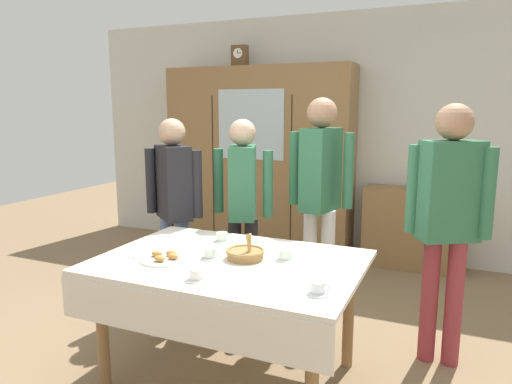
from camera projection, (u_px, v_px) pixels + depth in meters
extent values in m
plane|color=#846B4C|center=(244.00, 360.00, 3.15)|extent=(12.00, 12.00, 0.00)
cube|color=silver|center=(342.00, 137.00, 5.31)|extent=(6.40, 0.10, 2.70)
cylinder|color=olive|center=(102.00, 330.00, 2.79)|extent=(0.07, 0.07, 0.74)
cylinder|color=olive|center=(312.00, 379.00, 2.29)|extent=(0.07, 0.07, 0.74)
cylinder|color=olive|center=(178.00, 284.00, 3.53)|extent=(0.07, 0.07, 0.74)
cylinder|color=olive|center=(349.00, 313.00, 3.02)|extent=(0.07, 0.07, 0.74)
cube|color=silver|center=(230.00, 262.00, 2.84)|extent=(1.57, 1.10, 0.03)
cube|color=silver|center=(181.00, 320.00, 2.37)|extent=(1.57, 0.01, 0.24)
cube|color=olive|center=(259.00, 161.00, 5.44)|extent=(2.17, 0.45, 2.13)
cube|color=silver|center=(250.00, 125.00, 5.16)|extent=(0.78, 0.01, 0.77)
cube|color=black|center=(213.00, 170.00, 5.44)|extent=(0.01, 0.01, 1.70)
cube|color=black|center=(291.00, 175.00, 5.07)|extent=(0.01, 0.01, 1.70)
cube|color=brown|center=(240.00, 56.00, 5.33)|extent=(0.18, 0.10, 0.24)
cylinder|color=white|center=(238.00, 53.00, 5.27)|extent=(0.11, 0.01, 0.11)
cube|color=black|center=(238.00, 52.00, 5.26)|extent=(0.00, 0.00, 0.04)
cube|color=black|center=(239.00, 53.00, 5.26)|extent=(0.05, 0.00, 0.00)
cube|color=olive|center=(413.00, 229.00, 4.92)|extent=(1.01, 0.35, 0.85)
cube|color=#99332D|center=(415.00, 188.00, 4.85)|extent=(0.15, 0.21, 0.03)
cube|color=#B29333|center=(415.00, 185.00, 4.84)|extent=(0.13, 0.19, 0.03)
cylinder|color=silver|center=(210.00, 258.00, 2.86)|extent=(0.13, 0.13, 0.01)
cylinder|color=silver|center=(210.00, 253.00, 2.86)|extent=(0.08, 0.08, 0.05)
torus|color=silver|center=(215.00, 253.00, 2.84)|extent=(0.04, 0.01, 0.04)
cylinder|color=#47230F|center=(210.00, 249.00, 2.85)|extent=(0.06, 0.06, 0.01)
cylinder|color=silver|center=(285.00, 259.00, 2.83)|extent=(0.13, 0.13, 0.01)
cylinder|color=silver|center=(285.00, 254.00, 2.82)|extent=(0.08, 0.08, 0.05)
torus|color=silver|center=(291.00, 255.00, 2.81)|extent=(0.04, 0.01, 0.04)
cylinder|color=#47230F|center=(285.00, 251.00, 2.82)|extent=(0.06, 0.06, 0.01)
cylinder|color=silver|center=(222.00, 241.00, 3.23)|extent=(0.13, 0.13, 0.01)
cylinder|color=silver|center=(222.00, 236.00, 3.22)|extent=(0.08, 0.08, 0.05)
torus|color=silver|center=(227.00, 236.00, 3.21)|extent=(0.04, 0.01, 0.04)
cylinder|color=white|center=(318.00, 293.00, 2.32)|extent=(0.13, 0.13, 0.01)
cylinder|color=white|center=(318.00, 287.00, 2.31)|extent=(0.08, 0.08, 0.05)
torus|color=white|center=(325.00, 287.00, 2.30)|extent=(0.04, 0.01, 0.04)
cylinder|color=#47230F|center=(318.00, 283.00, 2.31)|extent=(0.06, 0.06, 0.01)
cylinder|color=white|center=(196.00, 279.00, 2.50)|extent=(0.13, 0.13, 0.01)
cylinder|color=white|center=(196.00, 274.00, 2.49)|extent=(0.08, 0.08, 0.05)
torus|color=white|center=(203.00, 274.00, 2.48)|extent=(0.04, 0.01, 0.04)
cylinder|color=#9E7542|center=(245.00, 255.00, 2.85)|extent=(0.22, 0.22, 0.05)
torus|color=#9E7542|center=(245.00, 251.00, 2.84)|extent=(0.24, 0.24, 0.02)
cylinder|color=tan|center=(248.00, 244.00, 2.81)|extent=(0.04, 0.02, 0.12)
cylinder|color=tan|center=(250.00, 244.00, 2.82)|extent=(0.02, 0.02, 0.12)
cylinder|color=tan|center=(250.00, 243.00, 2.84)|extent=(0.03, 0.03, 0.12)
cylinder|color=white|center=(164.00, 259.00, 2.82)|extent=(0.28, 0.28, 0.01)
ellipsoid|color=#BC7F3D|center=(173.00, 256.00, 2.81)|extent=(0.07, 0.05, 0.04)
ellipsoid|color=#BC7F3D|center=(171.00, 253.00, 2.86)|extent=(0.07, 0.05, 0.04)
ellipsoid|color=#BC7F3D|center=(157.00, 254.00, 2.85)|extent=(0.07, 0.05, 0.04)
ellipsoid|color=#BC7F3D|center=(159.00, 259.00, 2.76)|extent=(0.07, 0.05, 0.04)
cube|color=silver|center=(126.00, 257.00, 2.88)|extent=(0.10, 0.01, 0.00)
ellipsoid|color=silver|center=(133.00, 258.00, 2.86)|extent=(0.03, 0.02, 0.01)
cube|color=silver|center=(308.00, 255.00, 2.93)|extent=(0.10, 0.01, 0.00)
ellipsoid|color=silver|center=(316.00, 255.00, 2.91)|extent=(0.03, 0.02, 0.01)
cube|color=silver|center=(195.00, 238.00, 3.31)|extent=(0.10, 0.01, 0.00)
ellipsoid|color=silver|center=(202.00, 238.00, 3.28)|extent=(0.03, 0.02, 0.01)
cylinder|color=silver|center=(310.00, 260.00, 3.86)|extent=(0.11, 0.11, 0.87)
cylinder|color=silver|center=(327.00, 263.00, 3.80)|extent=(0.11, 0.11, 0.87)
cube|color=#33704C|center=(321.00, 170.00, 3.70)|extent=(0.27, 0.39, 0.65)
sphere|color=tan|center=(322.00, 113.00, 3.62)|extent=(0.23, 0.23, 0.23)
cylinder|color=#33704C|center=(294.00, 168.00, 3.79)|extent=(0.08, 0.08, 0.59)
cylinder|color=#33704C|center=(348.00, 171.00, 3.61)|extent=(0.08, 0.08, 0.59)
cylinder|color=slate|center=(168.00, 263.00, 3.91)|extent=(0.11, 0.11, 0.79)
cylinder|color=slate|center=(184.00, 266.00, 3.85)|extent=(0.11, 0.11, 0.79)
cube|color=#232328|center=(173.00, 182.00, 3.76)|extent=(0.40, 0.38, 0.59)
sphere|color=tan|center=(172.00, 132.00, 3.69)|extent=(0.21, 0.21, 0.21)
cylinder|color=#232328|center=(151.00, 181.00, 3.85)|extent=(0.08, 0.08, 0.53)
cylinder|color=#232328|center=(197.00, 184.00, 3.67)|extent=(0.08, 0.08, 0.53)
cylinder|color=#933338|center=(429.00, 300.00, 3.10)|extent=(0.11, 0.11, 0.84)
cylinder|color=#933338|center=(454.00, 304.00, 3.04)|extent=(0.11, 0.11, 0.84)
cube|color=#33704C|center=(450.00, 191.00, 2.94)|extent=(0.41, 0.36, 0.63)
sphere|color=tan|center=(455.00, 122.00, 2.86)|extent=(0.23, 0.23, 0.23)
cylinder|color=#33704C|center=(413.00, 189.00, 3.03)|extent=(0.08, 0.08, 0.57)
cylinder|color=#33704C|center=(489.00, 194.00, 2.85)|extent=(0.08, 0.08, 0.57)
cylinder|color=#232328|center=(235.00, 262.00, 3.94)|extent=(0.11, 0.11, 0.78)
cylinder|color=#232328|center=(251.00, 265.00, 3.88)|extent=(0.11, 0.11, 0.78)
cube|color=#33704C|center=(243.00, 182.00, 3.79)|extent=(0.31, 0.41, 0.59)
sphere|color=#DBB293|center=(242.00, 132.00, 3.72)|extent=(0.21, 0.21, 0.21)
cylinder|color=#33704C|center=(219.00, 181.00, 3.87)|extent=(0.08, 0.08, 0.53)
cylinder|color=#33704C|center=(268.00, 184.00, 3.70)|extent=(0.08, 0.08, 0.53)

